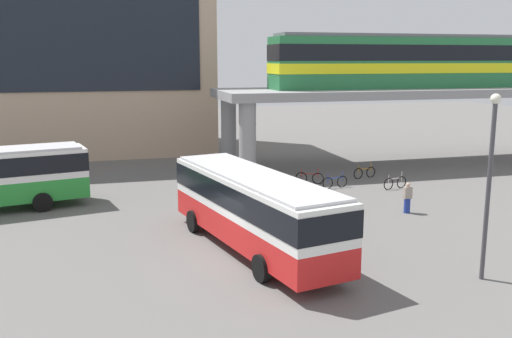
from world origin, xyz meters
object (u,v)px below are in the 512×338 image
at_px(station_building, 33,32).
at_px(pedestrian_near_building, 407,199).
at_px(train, 401,61).
at_px(bicycle_silver, 395,183).
at_px(bicycle_red, 310,178).
at_px(bicycle_orange, 365,173).
at_px(bus_main, 253,204).
at_px(bicycle_blue, 335,182).

height_order(station_building, pedestrian_near_building, station_building).
xyz_separation_m(train, bicycle_silver, (-4.17, -7.45, -7.25)).
distance_m(station_building, train, 29.37).
bearing_deg(bicycle_red, pedestrian_near_building, -73.14).
distance_m(bicycle_silver, bicycle_orange, 3.36).
xyz_separation_m(bicycle_silver, bicycle_orange, (-0.40, 3.33, 0.00)).
bearing_deg(train, pedestrian_near_building, -116.62).
height_order(bus_main, bicycle_silver, bus_main).
distance_m(train, bus_main, 22.98).
height_order(bus_main, bicycle_red, bus_main).
bearing_deg(pedestrian_near_building, bicycle_red, 106.86).
relative_size(bus_main, bicycle_silver, 6.48).
relative_size(bicycle_silver, bicycle_red, 1.06).
bearing_deg(train, station_building, 153.65).
bearing_deg(bus_main, bicycle_blue, 51.47).
relative_size(bicycle_blue, pedestrian_near_building, 1.13).
bearing_deg(bicycle_silver, station_building, 137.19).
height_order(bicycle_red, bicycle_blue, same).
relative_size(bicycle_red, bicycle_orange, 0.94).
distance_m(bus_main, bicycle_blue, 12.63).
height_order(bicycle_silver, bicycle_blue, same).
height_order(station_building, bicycle_silver, station_building).
height_order(bicycle_blue, bicycle_orange, same).
relative_size(bus_main, bicycle_blue, 6.40).
bearing_deg(pedestrian_near_building, bus_main, -158.75).
bearing_deg(station_building, bicycle_red, -45.26).
distance_m(bicycle_silver, bicycle_blue, 3.62).
xyz_separation_m(station_building, train, (26.24, -13.00, -2.27)).
height_order(bicycle_blue, pedestrian_near_building, pedestrian_near_building).
xyz_separation_m(bus_main, bicycle_red, (6.74, 11.37, -1.63)).
bearing_deg(bicycle_orange, bicycle_red, -171.47).
distance_m(bus_main, bicycle_orange, 16.24).
relative_size(station_building, pedestrian_near_building, 17.97).
distance_m(bicycle_blue, pedestrian_near_building, 6.40).
bearing_deg(bicycle_orange, bicycle_blue, -144.16).
relative_size(bus_main, pedestrian_near_building, 7.22).
bearing_deg(bicycle_orange, station_building, 141.69).
height_order(train, pedestrian_near_building, train).
distance_m(station_building, bicycle_silver, 31.56).
relative_size(train, pedestrian_near_building, 12.37).
bearing_deg(bicycle_blue, station_building, 133.98).
distance_m(bicycle_red, pedestrian_near_building, 8.19).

